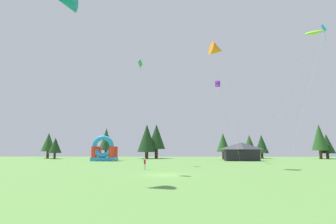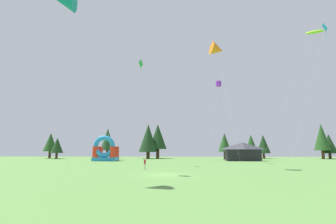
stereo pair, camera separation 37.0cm
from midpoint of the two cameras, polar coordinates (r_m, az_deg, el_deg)
ground_plane at (r=29.43m, az=-0.76°, el=-13.91°), size 120.00×120.00×0.00m
kite_lime_parafoil at (r=42.84m, az=29.70°, el=15.18°), size 8.59×5.62×19.62m
kite_orange_delta at (r=43.25m, az=10.64°, el=13.59°), size 3.01×8.29×20.14m
kite_teal_delta at (r=29.07m, az=-22.25°, el=22.18°), size 2.31×5.74×18.46m
kite_cyan_diamond at (r=46.09m, az=31.50°, el=15.58°), size 6.71×1.89×21.30m
kite_purple_box at (r=54.93m, az=10.88°, el=6.20°), size 3.76×4.07×17.01m
kite_green_diamond at (r=48.19m, az=-6.35°, el=10.58°), size 7.70×3.52×19.08m
person_midfield at (r=36.59m, az=-5.53°, el=-11.26°), size 0.38×0.38×1.58m
inflatable_orange_dome at (r=62.17m, az=-14.35°, el=-8.67°), size 5.36×4.78×5.89m
festival_tent at (r=62.90m, az=15.98°, el=-8.54°), size 7.78×3.13×4.29m
tree_row_0 at (r=83.35m, az=-25.35°, el=-6.13°), size 3.96×3.96×7.47m
tree_row_1 at (r=78.31m, az=-24.10°, el=-6.87°), size 3.46×3.46×5.81m
tree_row_2 at (r=72.46m, az=-13.85°, el=-5.96°), size 3.77×3.77×8.45m
tree_row_3 at (r=73.27m, az=-4.92°, el=-5.86°), size 5.31×5.31×9.78m
tree_row_4 at (r=74.60m, az=-2.76°, el=-5.56°), size 5.16×5.16×9.92m
tree_row_5 at (r=70.50m, az=12.10°, el=-6.71°), size 3.54×3.54×7.00m
tree_row_6 at (r=77.73m, az=17.65°, el=-6.55°), size 3.18×3.18×6.79m
tree_row_7 at (r=78.23m, az=20.12°, el=-6.76°), size 3.78×3.78×6.78m
tree_row_8 at (r=83.24m, az=30.73°, el=-4.89°), size 4.26×4.26×9.74m
tree_row_9 at (r=85.57m, az=31.92°, el=-6.05°), size 4.22×4.22×6.97m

